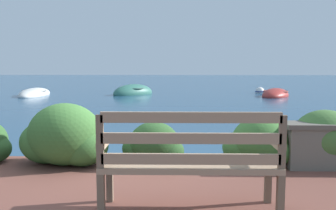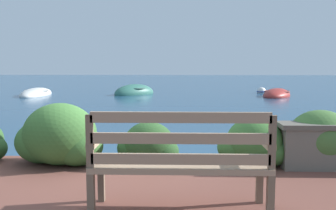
{
  "view_description": "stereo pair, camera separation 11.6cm",
  "coord_description": "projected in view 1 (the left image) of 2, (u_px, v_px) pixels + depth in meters",
  "views": [
    {
      "loc": [
        0.79,
        -5.16,
        1.55
      ],
      "look_at": [
        0.57,
        6.69,
        0.19
      ],
      "focal_mm": 40.0,
      "sensor_mm": 36.0,
      "label": 1
    },
    {
      "loc": [
        0.91,
        -5.16,
        1.55
      ],
      "look_at": [
        0.57,
        6.69,
        0.19
      ],
      "focal_mm": 40.0,
      "sensor_mm": 36.0,
      "label": 2
    }
  ],
  "objects": [
    {
      "name": "hedge_clump_right",
      "position": [
        153.0,
        146.0,
        4.9
      ],
      "size": [
        0.82,
        0.59,
        0.56
      ],
      "color": "#284C23",
      "rests_on": "patio_terrace"
    },
    {
      "name": "ground_plane",
      "position": [
        119.0,
        172.0,
        5.32
      ],
      "size": [
        80.0,
        80.0,
        0.0
      ],
      "color": "navy"
    },
    {
      "name": "hedge_clump_far_right",
      "position": [
        259.0,
        144.0,
        4.85
      ],
      "size": [
        0.92,
        0.66,
        0.63
      ],
      "color": "#38662D",
      "rests_on": "patio_terrace"
    },
    {
      "name": "hedge_clump_extra",
      "position": [
        323.0,
        141.0,
        4.88
      ],
      "size": [
        1.05,
        0.76,
        0.72
      ],
      "color": "#426B33",
      "rests_on": "patio_terrace"
    },
    {
      "name": "hedge_clump_centre",
      "position": [
        64.0,
        138.0,
        4.85
      ],
      "size": [
        1.19,
        0.85,
        0.81
      ],
      "color": "#38662D",
      "rests_on": "patio_terrace"
    },
    {
      "name": "rowboat_far",
      "position": [
        133.0,
        93.0,
        17.98
      ],
      "size": [
        2.3,
        2.31,
        0.87
      ],
      "rotation": [
        0.0,
        0.0,
        0.79
      ],
      "color": "#336B5B",
      "rests_on": "ground_plane"
    },
    {
      "name": "park_bench",
      "position": [
        190.0,
        159.0,
        3.27
      ],
      "size": [
        1.58,
        0.48,
        0.93
      ],
      "rotation": [
        0.0,
        0.0,
        -0.07
      ],
      "color": "brown",
      "rests_on": "patio_terrace"
    },
    {
      "name": "rowboat_mid",
      "position": [
        35.0,
        94.0,
        17.49
      ],
      "size": [
        1.1,
        2.87,
        0.61
      ],
      "rotation": [
        0.0,
        0.0,
        1.57
      ],
      "color": "silver",
      "rests_on": "ground_plane"
    },
    {
      "name": "mooring_buoy",
      "position": [
        260.0,
        91.0,
        18.86
      ],
      "size": [
        0.49,
        0.49,
        0.44
      ],
      "color": "white",
      "rests_on": "ground_plane"
    },
    {
      "name": "rowboat_nearest",
      "position": [
        275.0,
        95.0,
        17.05
      ],
      "size": [
        2.02,
        2.57,
        0.64
      ],
      "rotation": [
        0.0,
        0.0,
        4.26
      ],
      "color": "#9E2D28",
      "rests_on": "ground_plane"
    }
  ]
}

